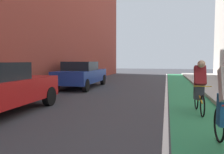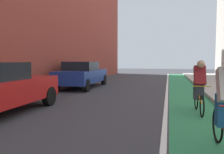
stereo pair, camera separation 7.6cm
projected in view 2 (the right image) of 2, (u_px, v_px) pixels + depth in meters
name	position (u px, v px, depth m)	size (l,w,h in m)	color
ground_plane	(113.00, 99.00, 9.18)	(74.34, 74.34, 0.00)	#38383D
bike_lane_paint	(187.00, 95.00, 10.38)	(1.60, 33.79, 0.00)	#2D8451
lane_divider_stripe	(167.00, 94.00, 10.60)	(0.12, 33.79, 0.00)	white
parked_sedan_blue	(82.00, 74.00, 13.22)	(2.03, 4.77, 1.53)	navy
cyclist_trailing	(199.00, 87.00, 6.74)	(0.48, 1.67, 1.59)	black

